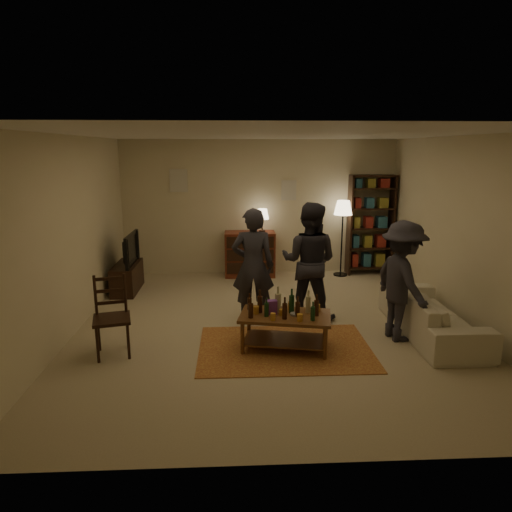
{
  "coord_description": "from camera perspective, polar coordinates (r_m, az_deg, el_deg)",
  "views": [
    {
      "loc": [
        -0.52,
        -6.22,
        2.51
      ],
      "look_at": [
        -0.2,
        0.1,
        1.02
      ],
      "focal_mm": 32.0,
      "sensor_mm": 36.0,
      "label": 1
    }
  ],
  "objects": [
    {
      "name": "floor",
      "position": [
        6.73,
        1.81,
        -8.7
      ],
      "size": [
        6.0,
        6.0,
        0.0
      ],
      "primitive_type": "plane",
      "color": "#C6B793",
      "rests_on": "ground"
    },
    {
      "name": "room_shell",
      "position": [
        9.23,
        -3.68,
        8.87
      ],
      "size": [
        6.0,
        6.0,
        6.0
      ],
      "color": "beige",
      "rests_on": "ground"
    },
    {
      "name": "rug",
      "position": [
        6.01,
        3.62,
        -11.43
      ],
      "size": [
        2.2,
        1.5,
        0.01
      ],
      "primitive_type": "cube",
      "color": "#973D21",
      "rests_on": "ground"
    },
    {
      "name": "coffee_table",
      "position": [
        5.86,
        3.58,
        -7.81
      ],
      "size": [
        1.24,
        0.83,
        0.81
      ],
      "rotation": [
        0.0,
        0.0,
        -0.2
      ],
      "color": "brown",
      "rests_on": "ground"
    },
    {
      "name": "dining_chair",
      "position": [
        5.97,
        -17.62,
        -6.75
      ],
      "size": [
        0.53,
        0.53,
        1.01
      ],
      "rotation": [
        0.0,
        0.0,
        0.24
      ],
      "color": "black",
      "rests_on": "ground"
    },
    {
      "name": "tv_stand",
      "position": [
        8.52,
        -15.83,
        -1.74
      ],
      "size": [
        0.4,
        1.0,
        1.06
      ],
      "color": "black",
      "rests_on": "ground"
    },
    {
      "name": "dresser",
      "position": [
        9.17,
        -0.73,
        0.4
      ],
      "size": [
        1.0,
        0.5,
        1.36
      ],
      "color": "brown",
      "rests_on": "ground"
    },
    {
      "name": "bookshelf",
      "position": [
        9.53,
        14.09,
        3.91
      ],
      "size": [
        0.9,
        0.34,
        2.02
      ],
      "color": "black",
      "rests_on": "ground"
    },
    {
      "name": "floor_lamp",
      "position": [
        9.21,
        10.82,
        5.33
      ],
      "size": [
        0.36,
        0.36,
        1.52
      ],
      "color": "black",
      "rests_on": "ground"
    },
    {
      "name": "sofa",
      "position": [
        6.79,
        21.09,
        -6.66
      ],
      "size": [
        0.81,
        2.08,
        0.61
      ],
      "primitive_type": "imported",
      "rotation": [
        0.0,
        0.0,
        1.57
      ],
      "color": "beige",
      "rests_on": "ground"
    },
    {
      "name": "person_left",
      "position": [
        6.63,
        -0.39,
        -1.26
      ],
      "size": [
        0.64,
        0.44,
        1.7
      ],
      "primitive_type": "imported",
      "rotation": [
        0.0,
        0.0,
        3.09
      ],
      "color": "#2A2931",
      "rests_on": "ground"
    },
    {
      "name": "person_right",
      "position": [
        6.81,
        6.64,
        -0.69
      ],
      "size": [
        1.05,
        0.95,
        1.77
      ],
      "primitive_type": "imported",
      "rotation": [
        0.0,
        0.0,
        2.75
      ],
      "color": "#26252D",
      "rests_on": "ground"
    },
    {
      "name": "person_by_sofa",
      "position": [
        6.34,
        17.79,
        -3.03
      ],
      "size": [
        0.81,
        1.15,
        1.61
      ],
      "primitive_type": "imported",
      "rotation": [
        0.0,
        0.0,
        1.79
      ],
      "color": "#2B2A32",
      "rests_on": "ground"
    }
  ]
}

